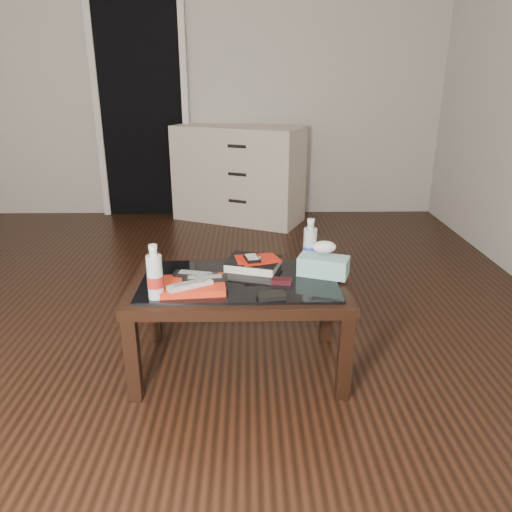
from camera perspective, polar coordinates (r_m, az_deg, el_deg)
The scene contains 17 objects.
ground at distance 2.94m, azimuth -13.07°, elevation -8.03°, with size 5.00×5.00×0.00m, color black.
room_shell at distance 2.61m, azimuth -16.14°, elevation 25.14°, with size 5.00×5.00×5.00m.
doorway at distance 5.11m, azimuth -12.91°, elevation 15.92°, with size 0.90×0.08×2.07m.
coffee_table at distance 2.34m, azimuth -1.91°, elevation -4.13°, with size 1.00×0.60×0.46m.
dresser at distance 4.84m, azimuth -2.03°, elevation 9.34°, with size 1.30×0.95×0.90m.
magazines at distance 2.23m, azimuth -7.19°, elevation -3.38°, with size 0.28×0.21×0.03m, color red.
remote_silver at distance 2.18m, azimuth -7.56°, elevation -3.25°, with size 0.20×0.05×0.02m, color #BBBAC0.
remote_black_front at distance 2.23m, azimuth -5.86°, elevation -2.56°, with size 0.20×0.05×0.02m, color black.
remote_black_back at distance 2.28m, azimuth -6.91°, elevation -2.11°, with size 0.20×0.05×0.02m, color black.
textbook at distance 2.44m, azimuth -0.31°, elevation -0.87°, with size 0.25×0.20×0.05m, color black.
dvd_mailers at distance 2.43m, azimuth -0.06°, elevation -0.28°, with size 0.19×0.14×0.01m, color red.
ipod at distance 2.41m, azimuth -0.47°, elevation -0.23°, with size 0.06×0.10×0.02m, color black.
flip_phone at distance 2.27m, azimuth 2.95°, elevation -2.89°, with size 0.09×0.05×0.02m, color black.
wallet at distance 2.13m, azimuth 1.76°, elevation -4.56°, with size 0.12×0.07×0.02m, color black.
water_bottle_left at distance 2.13m, azimuth -11.51°, elevation -1.77°, with size 0.07×0.07×0.24m, color silver.
water_bottle_right at distance 2.46m, azimuth 6.20°, elevation 1.57°, with size 0.07×0.07×0.24m, color #B7BDC2.
tissue_box at distance 2.37m, azimuth 7.71°, elevation -1.13°, with size 0.23×0.12×0.09m, color teal.
Camera 1 is at (0.62, -2.53, 1.36)m, focal length 35.00 mm.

